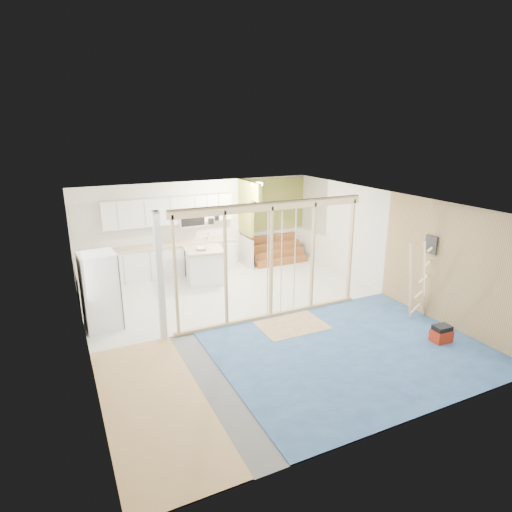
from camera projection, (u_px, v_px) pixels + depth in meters
name	position (u px, v px, depth m)	size (l,w,h in m)	color
room	(259.00, 263.00, 9.04)	(7.01, 8.01, 2.61)	slate
floor_overlays	(260.00, 317.00, 9.49)	(7.00, 8.00, 0.03)	silver
stud_frame	(248.00, 252.00, 8.85)	(4.66, 0.14, 2.60)	tan
base_cabinets	(151.00, 266.00, 11.52)	(4.45, 2.24, 0.93)	white
upper_cabinets	(171.00, 211.00, 11.83)	(3.60, 0.41, 0.85)	white
green_partition	(266.00, 233.00, 13.14)	(2.25, 1.51, 2.60)	olive
pot_rack	(213.00, 216.00, 10.34)	(0.52, 0.52, 0.72)	black
sheathing_panel	(454.00, 268.00, 8.74)	(0.02, 4.00, 2.60)	tan
electrical_panel	(431.00, 245.00, 9.14)	(0.04, 0.30, 0.40)	#333338
ceiling_light	(257.00, 184.00, 11.84)	(0.32, 0.32, 0.08)	#FFEABF
fridge	(101.00, 291.00, 8.81)	(0.76, 0.73, 1.64)	white
island	(204.00, 266.00, 11.48)	(1.13, 1.13, 0.96)	white
bowl	(202.00, 249.00, 11.22)	(0.28, 0.28, 0.07)	silver
soap_bottle_a	(174.00, 238.00, 11.96)	(0.12, 0.12, 0.31)	silver
soap_bottle_b	(209.00, 236.00, 12.44)	(0.09, 0.09, 0.20)	silver
toolbox	(441.00, 334.00, 8.38)	(0.39, 0.30, 0.35)	#9F230E
ladder	(419.00, 280.00, 9.19)	(0.94, 0.17, 1.77)	beige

